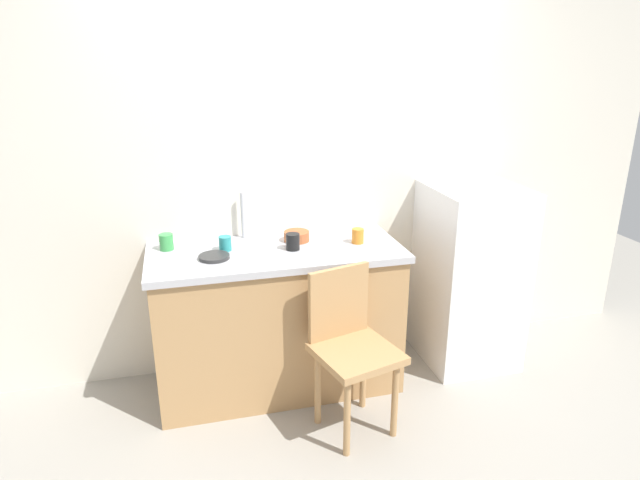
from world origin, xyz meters
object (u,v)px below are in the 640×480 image
(refrigerator, at_px, (469,275))
(cup_orange, at_px, (358,236))
(terracotta_bowl, at_px, (297,236))
(hotplate, at_px, (214,257))
(chair, at_px, (350,344))
(cup_green, at_px, (166,242))
(cup_teal, at_px, (225,243))
(cup_black, at_px, (293,242))

(refrigerator, height_order, cup_orange, refrigerator)
(terracotta_bowl, relative_size, hotplate, 0.89)
(refrigerator, bearing_deg, cup_orange, -178.37)
(chair, bearing_deg, cup_green, 129.87)
(hotplate, distance_m, cup_orange, 0.85)
(chair, distance_m, hotplate, 0.88)
(hotplate, height_order, cup_green, cup_green)
(refrigerator, xyz_separation_m, hotplate, (-1.62, -0.07, 0.31))
(cup_teal, relative_size, cup_orange, 0.94)
(hotplate, height_order, cup_teal, cup_teal)
(terracotta_bowl, relative_size, cup_black, 1.59)
(chair, bearing_deg, terracotta_bowl, 89.45)
(hotplate, xyz_separation_m, cup_black, (0.45, 0.03, 0.04))
(cup_green, xyz_separation_m, cup_teal, (0.32, -0.10, -0.00))
(refrigerator, distance_m, terracotta_bowl, 1.17)
(cup_teal, height_order, cup_black, cup_black)
(refrigerator, bearing_deg, hotplate, -177.52)
(cup_black, bearing_deg, refrigerator, 1.83)
(cup_black, height_order, cup_orange, cup_black)
(cup_green, distance_m, cup_orange, 1.11)
(cup_black, relative_size, cup_orange, 1.08)
(cup_teal, height_order, cup_orange, cup_orange)
(chair, distance_m, cup_orange, 0.67)
(cup_green, xyz_separation_m, cup_orange, (1.10, -0.17, -0.00))
(hotplate, distance_m, cup_teal, 0.14)
(chair, distance_m, terracotta_bowl, 0.75)
(terracotta_bowl, bearing_deg, chair, -75.41)
(hotplate, relative_size, cup_black, 1.79)
(cup_green, distance_m, cup_black, 0.72)
(hotplate, bearing_deg, cup_green, 139.68)
(chair, height_order, cup_black, cup_black)
(terracotta_bowl, height_order, cup_teal, cup_teal)
(cup_teal, bearing_deg, refrigerator, -1.76)
(refrigerator, xyz_separation_m, terracotta_bowl, (-1.12, 0.11, 0.33))
(refrigerator, bearing_deg, cup_black, -178.17)
(hotplate, height_order, cup_orange, cup_orange)
(refrigerator, height_order, cup_teal, refrigerator)
(chair, xyz_separation_m, terracotta_bowl, (-0.16, 0.60, 0.42))
(cup_green, relative_size, cup_black, 0.97)
(hotplate, relative_size, cup_teal, 2.05)
(hotplate, bearing_deg, terracotta_bowl, 19.30)
(chair, height_order, hotplate, hotplate)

